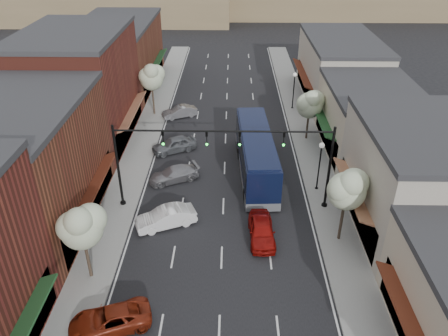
{
  "coord_description": "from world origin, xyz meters",
  "views": [
    {
      "loc": [
        0.56,
        -20.42,
        20.24
      ],
      "look_at": [
        0.01,
        10.25,
        2.2
      ],
      "focal_mm": 35.0,
      "sensor_mm": 36.0,
      "label": 1
    }
  ],
  "objects_px": {
    "signal_mast_left": "(148,155)",
    "parked_car_b": "(166,218)",
    "parked_car_e": "(180,112)",
    "tree_right_far": "(310,103)",
    "parked_car_d": "(174,144)",
    "parked_car_a": "(110,320)",
    "tree_left_far": "(152,76)",
    "signal_mast_right": "(299,156)",
    "tree_right_near": "(348,188)",
    "coach_bus": "(256,153)",
    "lamp_post_near": "(320,159)",
    "tree_left_near": "(81,225)",
    "lamp_post_far": "(294,85)",
    "parked_car_c": "(174,174)",
    "red_hatchback": "(262,230)"
  },
  "relations": [
    {
      "from": "signal_mast_right",
      "to": "parked_car_d",
      "type": "height_order",
      "value": "signal_mast_right"
    },
    {
      "from": "tree_right_near",
      "to": "tree_left_near",
      "type": "height_order",
      "value": "tree_right_near"
    },
    {
      "from": "lamp_post_near",
      "to": "parked_car_e",
      "type": "height_order",
      "value": "lamp_post_near"
    },
    {
      "from": "signal_mast_right",
      "to": "signal_mast_left",
      "type": "distance_m",
      "value": 11.24
    },
    {
      "from": "parked_car_c",
      "to": "coach_bus",
      "type": "bearing_deg",
      "value": 77.65
    },
    {
      "from": "tree_left_far",
      "to": "coach_bus",
      "type": "bearing_deg",
      "value": -49.09
    },
    {
      "from": "signal_mast_right",
      "to": "tree_right_near",
      "type": "distance_m",
      "value": 4.89
    },
    {
      "from": "signal_mast_right",
      "to": "tree_left_far",
      "type": "height_order",
      "value": "signal_mast_right"
    },
    {
      "from": "lamp_post_far",
      "to": "parked_car_e",
      "type": "height_order",
      "value": "lamp_post_far"
    },
    {
      "from": "signal_mast_right",
      "to": "parked_car_e",
      "type": "xyz_separation_m",
      "value": [
        -10.92,
        17.38,
        -3.97
      ]
    },
    {
      "from": "parked_car_d",
      "to": "lamp_post_near",
      "type": "bearing_deg",
      "value": 35.22
    },
    {
      "from": "signal_mast_right",
      "to": "parked_car_d",
      "type": "distance_m",
      "value": 14.51
    },
    {
      "from": "lamp_post_far",
      "to": "tree_right_far",
      "type": "bearing_deg",
      "value": -86.12
    },
    {
      "from": "tree_left_near",
      "to": "lamp_post_far",
      "type": "height_order",
      "value": "tree_left_near"
    },
    {
      "from": "tree_left_far",
      "to": "signal_mast_right",
      "type": "bearing_deg",
      "value": -52.29
    },
    {
      "from": "signal_mast_right",
      "to": "lamp_post_near",
      "type": "bearing_deg",
      "value": 48.95
    },
    {
      "from": "signal_mast_left",
      "to": "lamp_post_near",
      "type": "distance_m",
      "value": 13.75
    },
    {
      "from": "parked_car_e",
      "to": "signal_mast_left",
      "type": "bearing_deg",
      "value": -25.67
    },
    {
      "from": "tree_right_far",
      "to": "red_hatchback",
      "type": "bearing_deg",
      "value": -109.26
    },
    {
      "from": "signal_mast_right",
      "to": "tree_left_far",
      "type": "bearing_deg",
      "value": 127.71
    },
    {
      "from": "lamp_post_far",
      "to": "parked_car_e",
      "type": "bearing_deg",
      "value": -168.69
    },
    {
      "from": "signal_mast_left",
      "to": "parked_car_b",
      "type": "relative_size",
      "value": 1.85
    },
    {
      "from": "tree_left_near",
      "to": "parked_car_c",
      "type": "distance_m",
      "value": 12.95
    },
    {
      "from": "lamp_post_far",
      "to": "parked_car_d",
      "type": "xyz_separation_m",
      "value": [
        -12.74,
        -10.84,
        -2.26
      ]
    },
    {
      "from": "parked_car_c",
      "to": "parked_car_d",
      "type": "height_order",
      "value": "parked_car_d"
    },
    {
      "from": "signal_mast_left",
      "to": "tree_left_near",
      "type": "bearing_deg",
      "value": -108.1
    },
    {
      "from": "parked_car_c",
      "to": "parked_car_d",
      "type": "relative_size",
      "value": 1.0
    },
    {
      "from": "tree_left_near",
      "to": "tree_left_far",
      "type": "bearing_deg",
      "value": 90.0
    },
    {
      "from": "parked_car_a",
      "to": "parked_car_b",
      "type": "xyz_separation_m",
      "value": [
        1.89,
        9.31,
        0.1
      ]
    },
    {
      "from": "coach_bus",
      "to": "parked_car_a",
      "type": "distance_m",
      "value": 19.31
    },
    {
      "from": "lamp_post_far",
      "to": "parked_car_c",
      "type": "relative_size",
      "value": 1.02
    },
    {
      "from": "parked_car_b",
      "to": "tree_right_near",
      "type": "bearing_deg",
      "value": 60.43
    },
    {
      "from": "tree_left_near",
      "to": "coach_bus",
      "type": "height_order",
      "value": "tree_left_near"
    },
    {
      "from": "parked_car_b",
      "to": "signal_mast_right",
      "type": "bearing_deg",
      "value": 81.84
    },
    {
      "from": "parked_car_e",
      "to": "coach_bus",
      "type": "bearing_deg",
      "value": 8.96
    },
    {
      "from": "parked_car_a",
      "to": "parked_car_e",
      "type": "height_order",
      "value": "parked_car_e"
    },
    {
      "from": "tree_right_near",
      "to": "parked_car_a",
      "type": "xyz_separation_m",
      "value": [
        -14.43,
        -7.83,
        -3.82
      ]
    },
    {
      "from": "signal_mast_left",
      "to": "parked_car_c",
      "type": "distance_m",
      "value": 5.63
    },
    {
      "from": "tree_left_far",
      "to": "parked_car_e",
      "type": "relative_size",
      "value": 1.56
    },
    {
      "from": "tree_left_far",
      "to": "coach_bus",
      "type": "relative_size",
      "value": 0.49
    },
    {
      "from": "tree_right_near",
      "to": "parked_car_c",
      "type": "height_order",
      "value": "tree_right_near"
    },
    {
      "from": "tree_right_far",
      "to": "parked_car_d",
      "type": "relative_size",
      "value": 1.25
    },
    {
      "from": "tree_left_far",
      "to": "parked_car_c",
      "type": "relative_size",
      "value": 1.4
    },
    {
      "from": "signal_mast_left",
      "to": "parked_car_b",
      "type": "height_order",
      "value": "signal_mast_left"
    },
    {
      "from": "red_hatchback",
      "to": "parked_car_e",
      "type": "height_order",
      "value": "red_hatchback"
    },
    {
      "from": "signal_mast_right",
      "to": "red_hatchback",
      "type": "relative_size",
      "value": 1.87
    },
    {
      "from": "tree_right_far",
      "to": "lamp_post_far",
      "type": "relative_size",
      "value": 1.22
    },
    {
      "from": "coach_bus",
      "to": "parked_car_e",
      "type": "bearing_deg",
      "value": 120.43
    },
    {
      "from": "tree_right_far",
      "to": "lamp_post_near",
      "type": "distance_m",
      "value": 9.51
    },
    {
      "from": "signal_mast_left",
      "to": "parked_car_e",
      "type": "relative_size",
      "value": 2.09
    }
  ]
}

